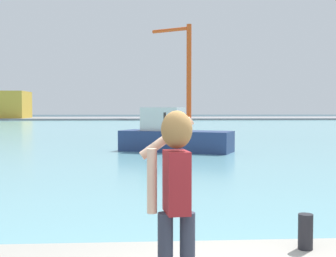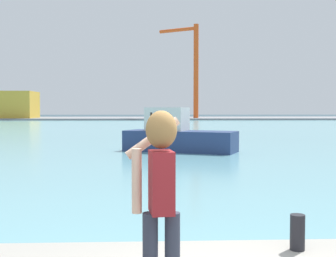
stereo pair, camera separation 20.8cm
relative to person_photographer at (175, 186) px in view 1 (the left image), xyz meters
name	(u,v)px [view 1 (the left image)]	position (x,y,z in m)	size (l,w,h in m)	color
ground_plane	(148,128)	(0.74, 49.88, -1.60)	(220.00, 220.00, 0.00)	#334751
harbor_water	(148,127)	(0.74, 51.88, -1.59)	(140.00, 100.00, 0.02)	#6BA8B2
far_shore_dock	(144,118)	(0.74, 91.88, -1.42)	(140.00, 20.00, 0.37)	gray
person_photographer	(175,186)	(0.00, 0.00, 0.00)	(0.53, 0.55, 1.74)	#2D3342
harbor_bollard	(305,232)	(1.75, 1.43, -0.84)	(0.18, 0.18, 0.44)	black
boat_moored	(173,136)	(1.46, 19.80, -0.77)	(6.16, 4.16, 2.33)	navy
port_crane	(186,64)	(9.00, 86.98, 9.69)	(7.74, 5.49, 18.76)	#D84C19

